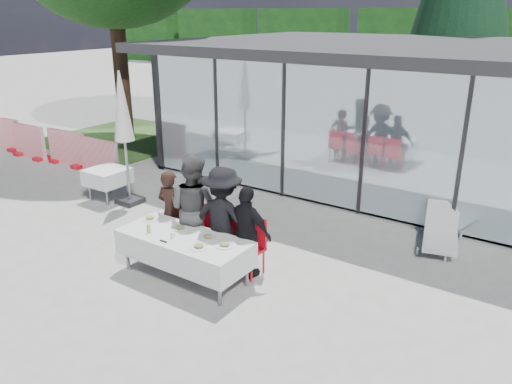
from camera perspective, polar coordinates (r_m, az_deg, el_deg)
ground at (r=8.47m, az=-6.07°, el=-9.72°), size 90.00×90.00×0.00m
pavilion at (r=14.15m, az=22.73°, el=10.18°), size 14.80×8.80×3.44m
treeline at (r=34.29m, az=23.61°, el=15.04°), size 62.50×2.00×4.40m
dining_table at (r=8.28m, az=-8.20°, el=-6.33°), size 2.26×0.96×0.75m
diner_a at (r=9.15m, az=-9.68°, el=-2.21°), size 0.59×0.59×1.54m
diner_chair_a at (r=9.32m, az=-9.06°, el=-3.30°), size 0.44×0.44×0.97m
diner_b at (r=8.73m, az=-7.15°, el=-1.88°), size 1.01×1.01×1.91m
diner_chair_b at (r=8.98m, az=-6.51°, el=-4.09°), size 0.44×0.44×0.97m
diner_c at (r=8.36m, az=-3.77°, el=-3.12°), size 1.32×1.32×1.81m
diner_chair_c at (r=8.60m, az=-3.20°, el=-5.11°), size 0.44×0.44×0.97m
diner_d at (r=8.14m, az=-1.02°, el=-4.67°), size 0.94×0.94×1.57m
diner_chair_d at (r=8.34m, az=-0.50°, el=-5.92°), size 0.44×0.44×0.97m
plate_a at (r=8.91m, az=-12.00°, el=-2.95°), size 0.29×0.29×0.07m
plate_b at (r=8.44m, az=-8.64°, el=-4.05°), size 0.29×0.29×0.07m
plate_c at (r=8.05m, az=-5.48°, el=-5.15°), size 0.29×0.29×0.07m
plate_d at (r=7.77m, az=-3.60°, el=-6.05°), size 0.29×0.29×0.07m
plate_extra at (r=7.75m, az=-6.56°, el=-6.22°), size 0.29×0.29×0.07m
juice_bottle at (r=8.39m, az=-12.17°, el=-4.12°), size 0.06×0.06×0.14m
drinking_glasses at (r=8.13m, az=-9.50°, el=-4.88°), size 0.07×0.07×0.10m
folded_eyeglasses at (r=8.04m, az=-10.54°, el=-5.56°), size 0.14×0.03×0.01m
spare_table_left at (r=12.11m, az=-16.63°, el=1.69°), size 0.86×0.86×0.74m
market_umbrella at (r=11.36m, az=-14.99°, el=8.34°), size 0.50×0.50×3.00m
construction_barriers at (r=17.27m, az=-25.64°, el=5.47°), size 9.40×0.60×1.00m
lounger at (r=10.10m, az=20.39°, el=-4.21°), size 0.91×1.44×0.72m
grass_patch at (r=18.14m, az=-14.50°, el=6.02°), size 5.00×5.00×0.02m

